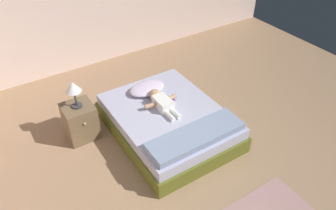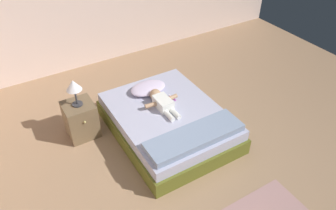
% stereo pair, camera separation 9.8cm
% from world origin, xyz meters
% --- Properties ---
extents(ground_plane, '(8.00, 8.00, 0.00)m').
position_xyz_m(ground_plane, '(0.00, 0.00, 0.00)').
color(ground_plane, '#A27D5B').
extents(bed, '(1.34, 1.74, 0.36)m').
position_xyz_m(bed, '(0.21, 0.69, 0.18)').
color(bed, '#5D601F').
rests_on(bed, ground_plane).
extents(pillow, '(0.51, 0.34, 0.11)m').
position_xyz_m(pillow, '(0.20, 1.21, 0.41)').
color(pillow, silver).
rests_on(pillow, bed).
extents(baby, '(0.48, 0.61, 0.15)m').
position_xyz_m(baby, '(0.20, 0.83, 0.42)').
color(baby, white).
rests_on(baby, bed).
extents(toothbrush, '(0.03, 0.14, 0.02)m').
position_xyz_m(toothbrush, '(0.40, 0.90, 0.37)').
color(toothbrush, '#B828A8').
rests_on(toothbrush, bed).
extents(nightstand, '(0.38, 0.41, 0.49)m').
position_xyz_m(nightstand, '(-0.79, 1.24, 0.25)').
color(nightstand, brown).
rests_on(nightstand, ground_plane).
extents(lamp, '(0.19, 0.19, 0.36)m').
position_xyz_m(lamp, '(-0.79, 1.24, 0.77)').
color(lamp, '#333338').
rests_on(lamp, nightstand).
extents(blanket, '(1.20, 0.37, 0.08)m').
position_xyz_m(blanket, '(0.21, 0.09, 0.40)').
color(blanket, '#8294B0').
rests_on(blanket, bed).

